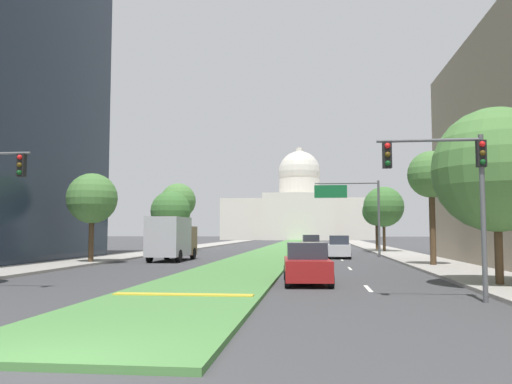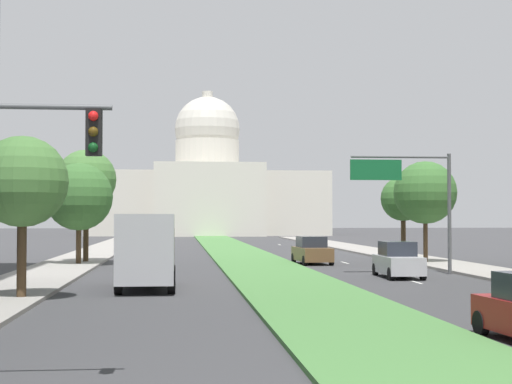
# 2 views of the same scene
# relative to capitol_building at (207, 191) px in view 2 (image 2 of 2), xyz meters

# --- Properties ---
(ground_plane) EXTENTS (293.94, 293.94, 0.00)m
(ground_plane) POSITION_rel_capitol_building_xyz_m (0.00, -65.94, -7.43)
(ground_plane) COLOR #3D3D3F
(grass_median) EXTENTS (5.02, 120.25, 0.14)m
(grass_median) POSITION_rel_capitol_building_xyz_m (0.00, -72.62, -7.36)
(grass_median) COLOR #4C8442
(grass_median) RESTS_ON ground_plane
(lane_dashes_right) EXTENTS (0.16, 73.70, 0.01)m
(lane_dashes_right) POSITION_rel_capitol_building_xyz_m (6.20, -85.35, -7.43)
(lane_dashes_right) COLOR silver
(lane_dashes_right) RESTS_ON ground_plane
(sidewalk_left) EXTENTS (4.00, 120.25, 0.15)m
(sidewalk_left) POSITION_rel_capitol_building_xyz_m (-11.89, -79.30, -7.35)
(sidewalk_left) COLOR #9E9991
(sidewalk_left) RESTS_ON ground_plane
(sidewalk_right) EXTENTS (4.00, 120.25, 0.15)m
(sidewalk_right) POSITION_rel_capitol_building_xyz_m (11.89, -79.30, -7.35)
(sidewalk_right) COLOR #9E9991
(sidewalk_right) RESTS_ON ground_plane
(capitol_building) EXTENTS (39.73, 23.62, 24.65)m
(capitol_building) POSITION_rel_capitol_building_xyz_m (0.00, 0.00, 0.00)
(capitol_building) COLOR beige
(capitol_building) RESTS_ON ground_plane
(overhead_guide_sign) EXTENTS (5.55, 0.20, 6.50)m
(overhead_guide_sign) POSITION_rel_capitol_building_xyz_m (7.52, -94.91, -2.78)
(overhead_guide_sign) COLOR #515456
(overhead_guide_sign) RESTS_ON ground_plane
(street_tree_left_mid) EXTENTS (3.39, 3.39, 6.09)m
(street_tree_left_mid) POSITION_rel_capitol_building_xyz_m (-10.74, -106.68, -3.06)
(street_tree_left_mid) COLOR #4C3823
(street_tree_left_mid) RESTS_ON ground_plane
(street_tree_left_far) EXTENTS (4.27, 4.27, 6.49)m
(street_tree_left_far) POSITION_rel_capitol_building_xyz_m (-11.23, -85.53, -3.09)
(street_tree_left_far) COLOR #4C3823
(street_tree_left_far) RESTS_ON ground_plane
(street_tree_right_far) EXTENTS (4.12, 4.12, 6.74)m
(street_tree_right_far) POSITION_rel_capitol_building_xyz_m (11.16, -85.65, -2.76)
(street_tree_right_far) COLOR #4C3823
(street_tree_right_far) RESTS_ON ground_plane
(street_tree_left_distant) EXTENTS (3.95, 3.95, 7.54)m
(street_tree_left_distant) POSITION_rel_capitol_building_xyz_m (-11.05, -83.16, -1.90)
(street_tree_left_distant) COLOR #4C3823
(street_tree_left_distant) RESTS_ON ground_plane
(street_tree_right_distant) EXTENTS (3.19, 3.19, 5.98)m
(street_tree_right_distant) POSITION_rel_capitol_building_xyz_m (10.97, -81.10, -3.08)
(street_tree_right_distant) COLOR #4C3823
(street_tree_right_distant) RESTS_ON ground_plane
(sedan_midblock) EXTENTS (1.92, 4.36, 1.83)m
(sedan_midblock) POSITION_rel_capitol_building_xyz_m (6.11, -97.13, -6.58)
(sedan_midblock) COLOR #BCBCC1
(sedan_midblock) RESTS_ON ground_plane
(sedan_distant) EXTENTS (2.20, 4.40, 1.81)m
(sedan_distant) POSITION_rel_capitol_building_xyz_m (3.72, -85.05, -6.59)
(sedan_distant) COLOR brown
(sedan_distant) RESTS_ON ground_plane
(box_truck_delivery) EXTENTS (2.40, 6.40, 3.20)m
(box_truck_delivery) POSITION_rel_capitol_building_xyz_m (-6.31, -102.64, -5.75)
(box_truck_delivery) COLOR brown
(box_truck_delivery) RESTS_ON ground_plane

